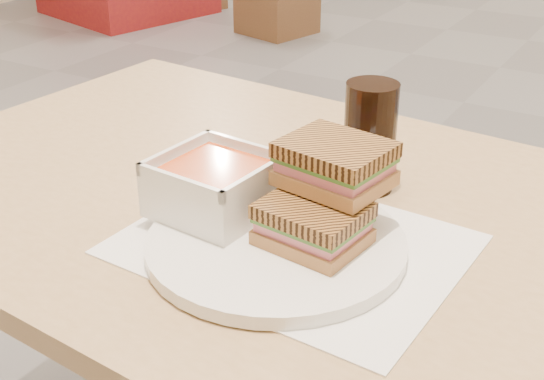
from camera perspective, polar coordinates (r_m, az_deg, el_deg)
The scene contains 7 objects.
main_table at distance 0.96m, azimuth 3.04°, elevation -7.48°, with size 1.25×0.79×0.75m.
tray_liner at distance 0.82m, azimuth 1.65°, elevation -4.27°, with size 0.38×0.30×0.00m.
plate at distance 0.81m, azimuth 0.30°, elevation -4.26°, with size 0.29×0.29×0.02m.
soup_bowl at distance 0.85m, azimuth -4.45°, elevation 0.20°, with size 0.14×0.14×0.07m.
panini_lower at distance 0.78m, azimuth 3.22°, elevation -2.65°, with size 0.12×0.10×0.05m.
panini_upper at distance 0.80m, azimuth 4.94°, elevation 2.05°, with size 0.12×0.11×0.05m.
cola_glass at distance 0.93m, azimuth 7.64°, elevation 4.09°, with size 0.07×0.07×0.14m.
Camera 1 is at (0.37, -2.60, 1.18)m, focal length 48.22 mm.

